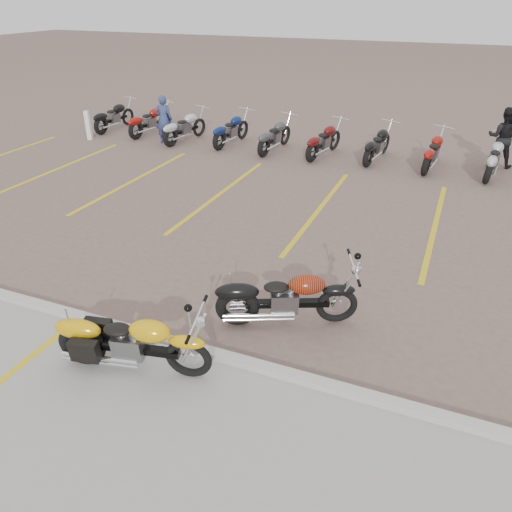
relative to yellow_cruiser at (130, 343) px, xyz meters
The scene contains 10 objects.
ground 2.81m from the yellow_cruiser, 73.63° to the left, with size 100.00×100.00×0.00m, color #735852.
concrete_apron 2.05m from the yellow_cruiser, 67.06° to the right, with size 60.00×5.00×0.01m, color #9E9B93.
curb 1.09m from the yellow_cruiser, 40.05° to the left, with size 60.00×0.18×0.12m, color #ADAAA3.
parking_stripes 6.72m from the yellow_cruiser, 83.31° to the left, with size 38.00×5.50×0.01m, color gold, non-canonical shape.
yellow_cruiser is the anchor object (origin of this frame).
flame_cruiser 2.42m from the yellow_cruiser, 49.73° to the left, with size 2.10×1.06×0.92m.
person_a 11.88m from the yellow_cruiser, 119.66° to the left, with size 0.59×0.39×1.62m, color navy.
person_b 12.90m from the yellow_cruiser, 68.20° to the left, with size 0.85×0.66×1.75m, color black.
bollard 12.93m from the yellow_cruiser, 131.68° to the left, with size 0.15×0.15×1.00m, color white.
bg_bike_row 10.99m from the yellow_cruiser, 83.34° to the left, with size 20.66×2.06×1.10m.
Camera 1 is at (2.92, -7.03, 4.74)m, focal length 35.00 mm.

